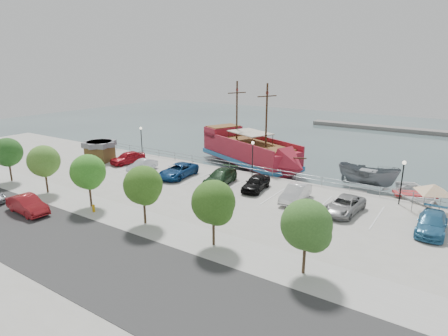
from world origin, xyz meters
The scene contains 33 objects.
ground centered at (0.00, 0.00, -1.00)m, with size 160.00×160.00×0.00m, color #3B4B4E.
land_slab centered at (0.00, -21.00, -0.60)m, with size 100.00×58.00×1.20m, color #9D9B8E.
street centered at (0.00, -16.00, 0.01)m, with size 100.00×8.00×0.04m, color #303030.
sidewalk centered at (0.00, -10.00, 0.01)m, with size 100.00×4.00×0.05m, color #A7A5A1.
seawall_railing centered at (0.00, 7.80, 0.53)m, with size 50.00×0.06×1.00m.
far_shore centered at (10.00, 55.00, -0.60)m, with size 40.00×3.00×0.80m, color slate.
pirate_ship centered at (-3.33, 13.26, 1.02)m, with size 19.25×12.10×12.03m.
patrol_boat centered at (11.72, 12.44, 0.33)m, with size 2.59×6.87×2.66m, color slate.
speedboat centered at (16.91, 10.18, -0.24)m, with size 5.27×7.37×1.53m, color white.
dock_west centered at (-14.86, 9.20, -0.81)m, with size 6.57×1.88×0.38m, color slate.
dock_mid centered at (9.18, 9.20, -0.82)m, with size 6.43×1.84×0.37m, color slate.
dock_east centered at (15.34, 9.20, -0.78)m, with size 7.70×2.20×0.44m, color gray.
shed centered at (-20.92, 1.53, 1.46)m, with size 4.18×4.18×2.74m.
canopy_tent centered at (18.73, 5.84, 2.69)m, with size 4.74×4.74×3.10m.
street_sedan centered at (-11.40, -14.14, 0.80)m, with size 1.68×4.83×1.59m, color maroon.
fire_hydrant centered at (-6.63, -10.80, 0.41)m, with size 0.26×0.26×0.75m.
lamp_post_left centered at (-18.00, 6.50, 2.94)m, with size 0.36×0.36×4.28m.
lamp_post_mid centered at (0.00, 6.50, 2.94)m, with size 0.36×0.36×4.28m.
lamp_post_right centered at (16.00, 6.50, 2.94)m, with size 0.36×0.36×4.28m.
tree_a centered at (-21.85, -10.07, 3.30)m, with size 3.30×3.20×5.00m.
tree_b centered at (-14.85, -10.07, 3.30)m, with size 3.30×3.20×5.00m.
tree_c centered at (-7.85, -10.07, 3.30)m, with size 3.30×3.20×5.00m.
tree_d centered at (-0.85, -10.07, 3.30)m, with size 3.30×3.20×5.00m.
tree_e centered at (6.15, -10.07, 3.30)m, with size 3.30×3.20×5.00m.
tree_f centered at (13.15, -10.07, 3.30)m, with size 3.30×3.20×5.00m.
parked_car_a centered at (-16.84, 2.71, 0.81)m, with size 1.91×4.74×1.62m, color #A5121D.
parked_car_b centered at (-12.78, 1.33, 0.68)m, with size 1.44×4.12×1.36m, color silver.
parked_car_c centered at (-7.25, 1.71, 0.79)m, with size 2.61×5.65×1.57m, color navy.
parked_car_d centered at (-1.63, 2.23, 0.80)m, with size 2.26×5.55×1.61m, color black.
parked_car_e centered at (2.63, 2.62, 0.79)m, with size 1.88×4.66×1.59m, color black.
parked_car_f centered at (7.43, 1.85, 0.81)m, with size 1.71×4.90×1.62m, color silver.
parked_car_g centered at (12.24, 1.50, 0.72)m, with size 2.39×5.18×1.44m, color gray.
parked_car_h centered at (19.17, 1.35, 0.75)m, with size 2.11×5.19×1.51m, color teal.
Camera 1 is at (20.45, -30.52, 13.04)m, focal length 30.00 mm.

